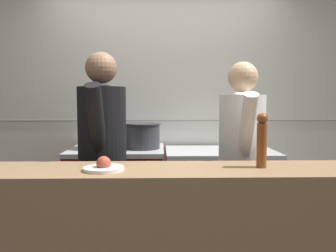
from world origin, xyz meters
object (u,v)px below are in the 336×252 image
stock_pot (99,137)px  chef_sous (241,162)px  oven_range (118,195)px  mixing_bowl_steel (232,144)px  plated_dish_main (104,167)px  pepper_mill (262,139)px  chefs_knife (233,152)px  sauce_pot (143,135)px  chef_head_cook (103,157)px

stock_pot → chef_sous: 1.38m
oven_range → mixing_bowl_steel: (1.12, 0.07, 0.48)m
plated_dish_main → pepper_mill: bearing=3.4°
chefs_knife → chef_sous: bearing=-96.1°
sauce_pot → chef_sous: bearing=-42.1°
sauce_pot → pepper_mill: pepper_mill is taller
oven_range → sauce_pot: (0.25, -0.03, 0.58)m
plated_dish_main → chef_sous: chef_sous is taller
oven_range → chef_head_cook: bearing=-91.0°
chef_sous → mixing_bowl_steel: bearing=86.5°
oven_range → chef_sous: 1.32m
stock_pot → plated_dish_main: (0.27, -1.30, -0.01)m
oven_range → sauce_pot: bearing=-7.2°
oven_range → chef_sous: size_ratio=0.55×
stock_pot → sauce_pot: (0.41, -0.03, 0.02)m
chef_sous → pepper_mill: bearing=-87.8°
pepper_mill → stock_pot: bearing=132.8°
oven_range → chef_head_cook: 0.87m
sauce_pot → chef_head_cook: (-0.26, -0.68, -0.09)m
chef_head_cook → stock_pot: bearing=102.1°
chefs_knife → chef_sous: 0.56m
stock_pot → plated_dish_main: stock_pot is taller
chefs_knife → pepper_mill: (-0.08, -1.09, 0.25)m
chef_head_cook → sauce_pot: bearing=68.8°
chefs_knife → plated_dish_main: 1.50m
sauce_pot → chef_head_cook: bearing=-110.8°
pepper_mill → chef_head_cook: size_ratio=0.18×
sauce_pot → chefs_knife: bearing=-9.2°
oven_range → stock_pot: 0.58m
mixing_bowl_steel → chef_sous: size_ratio=0.15×
stock_pot → mixing_bowl_steel: bearing=3.5°
mixing_bowl_steel → chefs_knife: mixing_bowl_steel is taller
mixing_bowl_steel → plated_dish_main: 1.72m
mixing_bowl_steel → sauce_pot: bearing=-173.1°
oven_range → chefs_knife: oven_range is taller
stock_pot → sauce_pot: sauce_pot is taller
chef_head_cook → chef_sous: bearing=-0.9°
mixing_bowl_steel → chef_head_cook: 1.38m
chef_head_cook → chefs_knife: bearing=26.4°
chefs_knife → mixing_bowl_steel: bearing=78.3°
oven_range → stock_pot: bearing=-178.2°
sauce_pot → chefs_knife: size_ratio=1.04×
stock_pot → oven_range: bearing=1.8°
mixing_bowl_steel → pepper_mill: 1.35m
mixing_bowl_steel → chef_head_cook: (-1.13, -0.78, 0.01)m
mixing_bowl_steel → pepper_mill: pepper_mill is taller
sauce_pot → pepper_mill: 1.44m
oven_range → stock_pot: (-0.17, -0.01, 0.56)m
sauce_pot → mixing_bowl_steel: size_ratio=1.32×
oven_range → chefs_knife: (1.07, -0.16, 0.44)m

